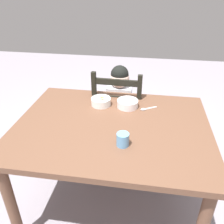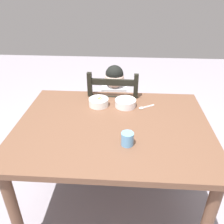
{
  "view_description": "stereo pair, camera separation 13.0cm",
  "coord_description": "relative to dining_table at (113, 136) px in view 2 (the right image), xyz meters",
  "views": [
    {
      "loc": [
        0.21,
        -1.35,
        1.63
      ],
      "look_at": [
        -0.01,
        0.08,
        0.8
      ],
      "focal_mm": 38.16,
      "sensor_mm": 36.0,
      "label": 1
    },
    {
      "loc": [
        0.08,
        -1.37,
        1.63
      ],
      "look_at": [
        -0.01,
        0.08,
        0.8
      ],
      "focal_mm": 38.16,
      "sensor_mm": 36.0,
      "label": 2
    }
  ],
  "objects": [
    {
      "name": "bowl_of_peas",
      "position": [
        0.08,
        0.26,
        0.13
      ],
      "size": [
        0.16,
        0.16,
        0.06
      ],
      "color": "white",
      "rests_on": "dining_table"
    },
    {
      "name": "ground_plane",
      "position": [
        0.0,
        0.0,
        -0.65
      ],
      "size": [
        8.0,
        8.0,
        0.0
      ],
      "primitive_type": "plane",
      "color": "gray"
    },
    {
      "name": "spoon",
      "position": [
        0.22,
        0.25,
        0.1
      ],
      "size": [
        0.13,
        0.09,
        0.01
      ],
      "color": "silver",
      "rests_on": "dining_table"
    },
    {
      "name": "child_figure",
      "position": [
        -0.02,
        0.56,
        -0.01
      ],
      "size": [
        0.32,
        0.31,
        0.96
      ],
      "color": "silver",
      "rests_on": "ground"
    },
    {
      "name": "dining_table",
      "position": [
        0.0,
        0.0,
        0.0
      ],
      "size": [
        1.32,
        1.03,
        0.75
      ],
      "color": "brown",
      "rests_on": "ground"
    },
    {
      "name": "dining_chair",
      "position": [
        -0.03,
        0.56,
        -0.19
      ],
      "size": [
        0.43,
        0.43,
        0.95
      ],
      "color": "black",
      "rests_on": "ground"
    },
    {
      "name": "bowl_of_carrots",
      "position": [
        -0.13,
        0.26,
        0.13
      ],
      "size": [
        0.15,
        0.15,
        0.06
      ],
      "color": "white",
      "rests_on": "dining_table"
    },
    {
      "name": "drinking_cup",
      "position": [
        0.1,
        -0.22,
        0.14
      ],
      "size": [
        0.07,
        0.07,
        0.08
      ],
      "primitive_type": "cylinder",
      "color": "#63A2D9",
      "rests_on": "dining_table"
    }
  ]
}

